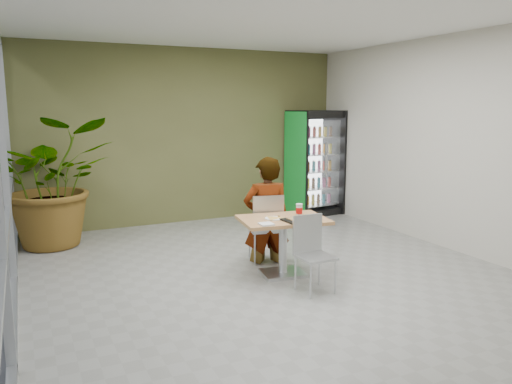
{
  "coord_description": "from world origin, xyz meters",
  "views": [
    {
      "loc": [
        -2.8,
        -5.39,
        2.15
      ],
      "look_at": [
        0.04,
        0.64,
        1.0
      ],
      "focal_mm": 35.0,
      "sensor_mm": 36.0,
      "label": 1
    }
  ],
  "objects_px": {
    "chair_far": "(267,223)",
    "soda_cup": "(299,210)",
    "potted_plant": "(53,182)",
    "chair_near": "(311,247)",
    "cafeteria_tray": "(299,220)",
    "dining_table": "(283,234)",
    "seated_woman": "(267,221)",
    "beverage_fridge": "(315,163)"
  },
  "relations": [
    {
      "from": "chair_far",
      "to": "cafeteria_tray",
      "type": "bearing_deg",
      "value": 108.62
    },
    {
      "from": "chair_far",
      "to": "beverage_fridge",
      "type": "height_order",
      "value": "beverage_fridge"
    },
    {
      "from": "dining_table",
      "to": "chair_far",
      "type": "relative_size",
      "value": 1.22
    },
    {
      "from": "seated_woman",
      "to": "beverage_fridge",
      "type": "bearing_deg",
      "value": -120.36
    },
    {
      "from": "soda_cup",
      "to": "dining_table",
      "type": "bearing_deg",
      "value": -171.24
    },
    {
      "from": "chair_far",
      "to": "soda_cup",
      "type": "distance_m",
      "value": 0.61
    },
    {
      "from": "soda_cup",
      "to": "potted_plant",
      "type": "bearing_deg",
      "value": 135.83
    },
    {
      "from": "cafeteria_tray",
      "to": "chair_far",
      "type": "bearing_deg",
      "value": 95.83
    },
    {
      "from": "chair_near",
      "to": "potted_plant",
      "type": "distance_m",
      "value": 4.25
    },
    {
      "from": "chair_far",
      "to": "beverage_fridge",
      "type": "xyz_separation_m",
      "value": [
        2.33,
        2.51,
        0.47
      ]
    },
    {
      "from": "cafeteria_tray",
      "to": "beverage_fridge",
      "type": "relative_size",
      "value": 0.19
    },
    {
      "from": "chair_far",
      "to": "seated_woman",
      "type": "relative_size",
      "value": 0.54
    },
    {
      "from": "dining_table",
      "to": "chair_far",
      "type": "bearing_deg",
      "value": 86.49
    },
    {
      "from": "seated_woman",
      "to": "chair_near",
      "type": "bearing_deg",
      "value": 103.08
    },
    {
      "from": "soda_cup",
      "to": "potted_plant",
      "type": "relative_size",
      "value": 0.08
    },
    {
      "from": "beverage_fridge",
      "to": "potted_plant",
      "type": "distance_m",
      "value": 4.9
    },
    {
      "from": "dining_table",
      "to": "beverage_fridge",
      "type": "xyz_separation_m",
      "value": [
        2.36,
        3.05,
        0.49
      ]
    },
    {
      "from": "chair_far",
      "to": "seated_woman",
      "type": "bearing_deg",
      "value": -101.85
    },
    {
      "from": "dining_table",
      "to": "soda_cup",
      "type": "bearing_deg",
      "value": 8.76
    },
    {
      "from": "dining_table",
      "to": "potted_plant",
      "type": "height_order",
      "value": "potted_plant"
    },
    {
      "from": "soda_cup",
      "to": "cafeteria_tray",
      "type": "xyz_separation_m",
      "value": [
        -0.14,
        -0.24,
        -0.06
      ]
    },
    {
      "from": "beverage_fridge",
      "to": "seated_woman",
      "type": "bearing_deg",
      "value": -139.47
    },
    {
      "from": "soda_cup",
      "to": "cafeteria_tray",
      "type": "relative_size",
      "value": 0.4
    },
    {
      "from": "dining_table",
      "to": "chair_near",
      "type": "bearing_deg",
      "value": -84.01
    },
    {
      "from": "seated_woman",
      "to": "potted_plant",
      "type": "relative_size",
      "value": 0.89
    },
    {
      "from": "seated_woman",
      "to": "beverage_fridge",
      "type": "height_order",
      "value": "beverage_fridge"
    },
    {
      "from": "chair_near",
      "to": "seated_woman",
      "type": "relative_size",
      "value": 0.5
    },
    {
      "from": "dining_table",
      "to": "potted_plant",
      "type": "xyz_separation_m",
      "value": [
        -2.53,
        2.75,
        0.46
      ]
    },
    {
      "from": "chair_near",
      "to": "cafeteria_tray",
      "type": "relative_size",
      "value": 2.26
    },
    {
      "from": "beverage_fridge",
      "to": "potted_plant",
      "type": "relative_size",
      "value": 1.03
    },
    {
      "from": "chair_far",
      "to": "soda_cup",
      "type": "relative_size",
      "value": 6.17
    },
    {
      "from": "chair_near",
      "to": "beverage_fridge",
      "type": "relative_size",
      "value": 0.43
    },
    {
      "from": "chair_far",
      "to": "beverage_fridge",
      "type": "bearing_deg",
      "value": -120.07
    },
    {
      "from": "soda_cup",
      "to": "beverage_fridge",
      "type": "height_order",
      "value": "beverage_fridge"
    },
    {
      "from": "dining_table",
      "to": "beverage_fridge",
      "type": "distance_m",
      "value": 3.88
    },
    {
      "from": "dining_table",
      "to": "seated_woman",
      "type": "bearing_deg",
      "value": 84.61
    },
    {
      "from": "potted_plant",
      "to": "beverage_fridge",
      "type": "bearing_deg",
      "value": 3.48
    },
    {
      "from": "potted_plant",
      "to": "seated_woman",
      "type": "bearing_deg",
      "value": -39.81
    },
    {
      "from": "soda_cup",
      "to": "cafeteria_tray",
      "type": "distance_m",
      "value": 0.29
    },
    {
      "from": "dining_table",
      "to": "chair_near",
      "type": "height_order",
      "value": "chair_near"
    },
    {
      "from": "dining_table",
      "to": "soda_cup",
      "type": "height_order",
      "value": "soda_cup"
    },
    {
      "from": "dining_table",
      "to": "seated_woman",
      "type": "xyz_separation_m",
      "value": [
        0.06,
        0.59,
        0.05
      ]
    }
  ]
}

